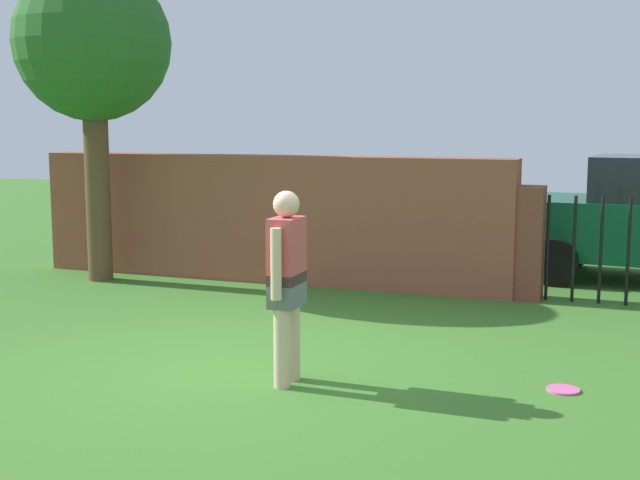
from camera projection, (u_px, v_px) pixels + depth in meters
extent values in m
plane|color=#3D7528|center=(239.00, 370.00, 7.42)|extent=(40.00, 40.00, 0.00)
cube|color=brown|center=(267.00, 218.00, 11.53)|extent=(6.78, 0.50, 1.73)
cylinder|color=brown|center=(98.00, 185.00, 11.50)|extent=(0.34, 0.34, 2.65)
sphere|color=#286023|center=(92.00, 43.00, 11.23)|extent=(2.10, 2.10, 2.10)
cylinder|color=beige|center=(282.00, 337.00, 6.88)|extent=(0.14, 0.14, 0.85)
cylinder|color=beige|center=(292.00, 331.00, 7.09)|extent=(0.14, 0.14, 0.85)
cube|color=slate|center=(287.00, 290.00, 6.93)|extent=(0.22, 0.36, 0.28)
cube|color=#CC4C4C|center=(287.00, 251.00, 6.89)|extent=(0.22, 0.36, 0.55)
sphere|color=beige|center=(286.00, 204.00, 6.84)|extent=(0.22, 0.22, 0.22)
cylinder|color=beige|center=(276.00, 264.00, 6.69)|extent=(0.09, 0.09, 0.58)
cylinder|color=beige|center=(297.00, 256.00, 7.11)|extent=(0.09, 0.09, 0.58)
cube|color=brown|center=(525.00, 243.00, 10.36)|extent=(0.44, 0.44, 1.40)
cylinder|color=black|center=(548.00, 248.00, 10.27)|extent=(0.04, 0.04, 1.30)
cylinder|color=black|center=(574.00, 249.00, 10.16)|extent=(0.04, 0.04, 1.30)
cylinder|color=black|center=(601.00, 250.00, 10.06)|extent=(0.04, 0.04, 1.30)
cylinder|color=black|center=(628.00, 252.00, 9.95)|extent=(0.04, 0.04, 1.30)
cylinder|color=black|center=(554.00, 262.00, 11.20)|extent=(0.66, 0.27, 0.64)
cylinder|color=black|center=(573.00, 245.00, 12.73)|extent=(0.66, 0.27, 0.64)
cylinder|color=pink|center=(563.00, 390.00, 6.84)|extent=(0.27, 0.27, 0.02)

